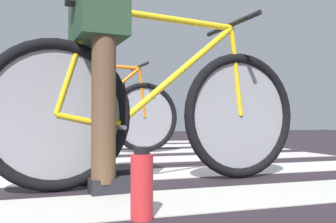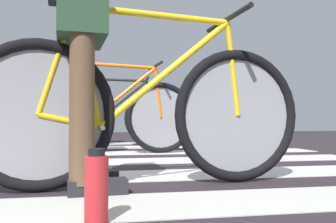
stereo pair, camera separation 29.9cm
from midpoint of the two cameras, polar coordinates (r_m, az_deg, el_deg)
ground at (r=3.17m, az=-23.28°, el=-7.42°), size 18.00×14.00×0.02m
crosswalk_markings at (r=3.34m, az=-22.56°, el=-6.90°), size 5.44×4.25×0.00m
bicycle_1_of_4 at (r=1.86m, az=-6.11°, el=0.31°), size 1.73×0.52×0.93m
cyclist_1_of_4 at (r=1.81m, az=-15.61°, el=8.50°), size 0.35×0.43×0.99m
bicycle_3_of_4 at (r=3.59m, az=-13.78°, el=-0.44°), size 1.73×0.52×0.93m
cyclist_3_of_4 at (r=3.56m, az=-18.71°, el=3.75°), size 0.34×0.43×0.99m
bicycle_4_of_4 at (r=4.88m, az=-14.01°, el=-0.66°), size 1.74×0.52×0.93m
cyclist_4_of_4 at (r=4.89m, az=-17.63°, el=2.68°), size 0.33×0.42×1.03m
water_bottle at (r=1.22m, az=-11.07°, el=-11.54°), size 0.08×0.08×0.24m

